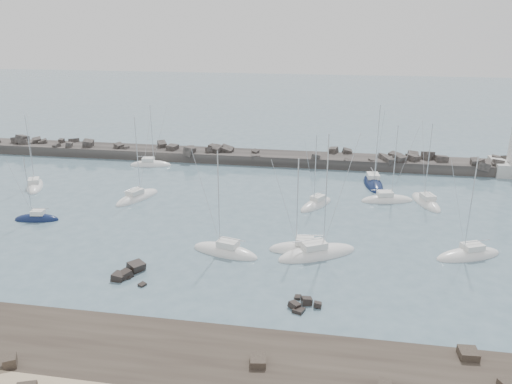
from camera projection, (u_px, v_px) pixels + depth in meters
The scene contains 17 objects.
ground at pixel (194, 245), 60.21m from camera, with size 400.00×400.00×0.00m, color slate.
rock_shelf at pixel (118, 362), 39.69m from camera, with size 140.00×12.00×1.81m.
rock_cluster_near at pixel (129, 274), 53.17m from camera, with size 4.06×4.52×1.71m.
rock_cluster_far at pixel (302, 305), 47.33m from camera, with size 3.25×3.34×1.16m.
breakwater at pixel (213, 158), 96.63m from camera, with size 115.00×7.58×5.10m.
sailboat_1 at pixel (35, 186), 80.98m from camera, with size 5.88×8.15×12.58m.
sailboat_2 at pixel (37, 219), 67.67m from camera, with size 6.21×2.76×9.73m.
sailboat_3 at pixel (137, 198), 75.70m from camera, with size 5.69×8.83×13.38m.
sailboat_4 at pixel (151, 165), 92.80m from camera, with size 8.00×3.56×12.24m.
sailboat_5 at pixel (225, 252), 58.12m from camera, with size 8.71×4.63×13.26m.
sailboat_6 at pixel (316, 205), 72.85m from camera, with size 5.61×7.35×11.54m.
sailboat_7 at pixel (317, 254), 57.57m from camera, with size 10.01×7.42×15.40m.
sailboat_8 at pixel (373, 184), 82.09m from camera, with size 3.90×9.35×14.41m.
sailboat_9 at pixel (301, 250), 58.59m from camera, with size 7.79×2.96×12.33m.
sailboat_10 at pixel (426, 203), 73.74m from camera, with size 4.81×8.45×12.80m.
sailboat_11 at pixel (468, 256), 57.27m from camera, with size 8.51×5.70×12.96m.
sailboat_13 at pixel (387, 200), 74.70m from camera, with size 8.21×4.13×12.48m.
Camera 1 is at (16.59, -52.72, 25.84)m, focal length 35.00 mm.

